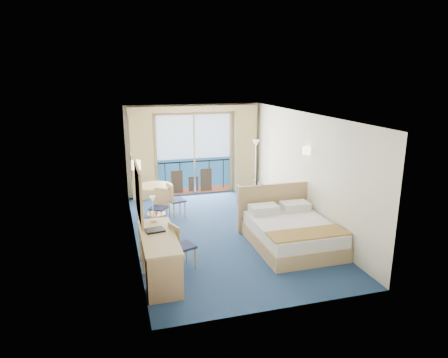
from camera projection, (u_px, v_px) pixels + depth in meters
The scene contains 22 objects.
floor at pixel (224, 232), 9.28m from camera, with size 6.50×6.50×0.00m, color navy.
room_walls at pixel (224, 157), 8.82m from camera, with size 4.04×6.54×2.72m.
balcony_door at pixel (194, 157), 11.97m from camera, with size 2.36×0.03×2.52m.
curtain_left at pixel (142, 156), 11.39m from camera, with size 0.65×0.22×2.55m, color tan.
curtain_right at pixel (245, 151), 12.21m from camera, with size 0.65×0.22×2.55m, color tan.
pelmet at pixel (194, 109), 11.49m from camera, with size 3.80×0.25×0.18m, color tan.
mirror at pixel (139, 193), 6.96m from camera, with size 0.05×1.25×0.95m.
wall_print at pixel (132, 166), 8.76m from camera, with size 0.04×0.42×0.52m.
sconce_left at pixel (136, 165), 7.73m from camera, with size 0.18×0.18×0.18m, color beige.
sconce_right at pixel (306, 151), 9.17m from camera, with size 0.18×0.18×0.18m, color beige.
bed at pixel (291, 232), 8.48m from camera, with size 1.76×2.09×1.10m.
nightstand at pixel (287, 209), 10.07m from camera, with size 0.39×0.37×0.51m, color tan.
phone at pixel (286, 198), 9.99m from camera, with size 0.18×0.14×0.08m, color white.
armchair at pixel (253, 197), 10.78m from camera, with size 0.72×0.74×0.67m, color #454A54.
floor_lamp at pixel (256, 154), 11.72m from camera, with size 0.23×0.23×1.69m.
desk at pixel (163, 266), 6.66m from camera, with size 0.60×1.75×0.82m.
desk_chair at pixel (179, 244), 7.41m from camera, with size 0.51×0.50×0.91m.
folder at pixel (155, 230), 7.19m from camera, with size 0.34×0.25×0.03m, color black.
desk_lamp at pixel (153, 203), 7.57m from camera, with size 0.13×0.13×0.48m.
round_table at pixel (155, 192), 10.25m from camera, with size 0.89×0.89×0.80m.
table_chair_a at pixel (174, 198), 10.15m from camera, with size 0.47×0.46×0.88m.
table_chair_b at pixel (160, 204), 9.71m from camera, with size 0.52×0.52×0.87m.
Camera 1 is at (-2.37, -8.31, 3.58)m, focal length 32.00 mm.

